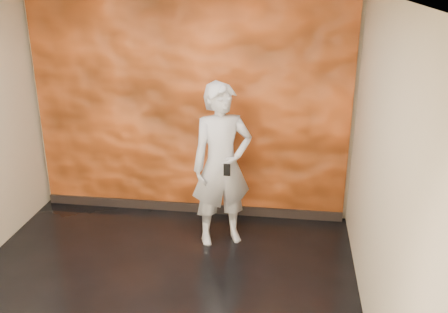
% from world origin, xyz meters
% --- Properties ---
extents(room, '(4.02, 4.02, 2.81)m').
position_xyz_m(room, '(0.00, 0.00, 1.40)').
color(room, black).
rests_on(room, ground).
extents(feature_wall, '(3.90, 0.06, 2.75)m').
position_xyz_m(feature_wall, '(0.00, 1.96, 1.38)').
color(feature_wall, orange).
rests_on(feature_wall, ground).
extents(baseboard, '(3.90, 0.04, 0.12)m').
position_xyz_m(baseboard, '(0.00, 1.92, 0.06)').
color(baseboard, black).
rests_on(baseboard, ground).
extents(man, '(0.81, 0.69, 1.88)m').
position_xyz_m(man, '(0.51, 1.26, 0.94)').
color(man, '#999DA7').
rests_on(man, ground).
extents(phone, '(0.07, 0.02, 0.14)m').
position_xyz_m(phone, '(0.60, 1.02, 0.99)').
color(phone, black).
rests_on(phone, man).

